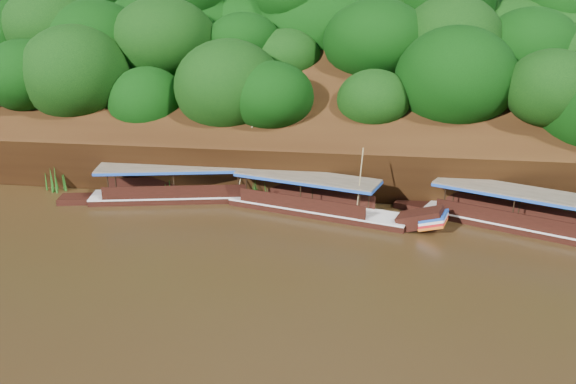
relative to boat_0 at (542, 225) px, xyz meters
name	(u,v)px	position (x,y,z in m)	size (l,w,h in m)	color
ground	(342,270)	(-10.91, -6.31, -0.52)	(160.00, 160.00, 0.00)	black
riverbank	(358,131)	(-10.92, 16.42, 1.37)	(120.00, 30.06, 19.40)	black
boat_0	(542,225)	(0.00, 0.00, 0.00)	(13.69, 7.47, 6.61)	black
boat_1	(327,207)	(-12.23, 1.07, 0.01)	(13.47, 5.52, 5.13)	black
boat_2	(200,192)	(-20.79, 2.67, 0.01)	(15.02, 5.04, 5.79)	black
reeds	(306,189)	(-13.79, 3.23, 0.36)	(48.80, 2.46, 2.18)	#1D5816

